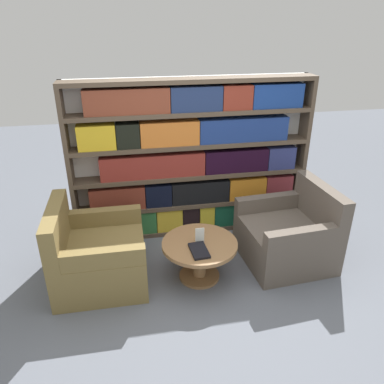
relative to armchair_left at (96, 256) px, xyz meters
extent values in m
plane|color=slate|center=(1.16, -0.39, -0.30)|extent=(14.00, 14.00, 0.00)
cube|color=silver|center=(1.16, 0.99, 0.66)|extent=(2.90, 0.05, 1.93)
cube|color=brown|center=(-0.26, 0.87, 0.66)|extent=(0.05, 0.30, 1.93)
cube|color=brown|center=(2.59, 0.87, 0.66)|extent=(0.05, 0.30, 1.93)
cube|color=brown|center=(1.16, 0.87, -0.28)|extent=(2.80, 0.30, 0.05)
cube|color=brown|center=(1.16, 0.87, 0.08)|extent=(2.80, 0.30, 0.05)
cube|color=brown|center=(1.16, 0.87, 0.47)|extent=(2.80, 0.30, 0.05)
cube|color=brown|center=(1.16, 0.87, 0.86)|extent=(2.80, 0.30, 0.05)
cube|color=brown|center=(1.16, 0.87, 1.24)|extent=(2.80, 0.30, 0.05)
cube|color=brown|center=(1.16, 0.87, 1.60)|extent=(2.80, 0.30, 0.05)
cube|color=#31723B|center=(0.43, 0.84, -0.10)|extent=(0.53, 0.20, 0.30)
cube|color=gold|center=(0.87, 0.84, -0.10)|extent=(0.32, 0.20, 0.30)
cube|color=black|center=(1.14, 0.84, -0.10)|extent=(0.21, 0.20, 0.30)
cube|color=gold|center=(1.35, 0.84, -0.10)|extent=(0.19, 0.20, 0.30)
cube|color=#145037|center=(1.94, 0.84, -0.10)|extent=(0.97, 0.20, 0.30)
cube|color=maroon|center=(0.24, 0.84, 0.25)|extent=(0.66, 0.20, 0.28)
cube|color=black|center=(0.74, 0.84, 0.25)|extent=(0.32, 0.20, 0.28)
cube|color=black|center=(1.27, 0.84, 0.25)|extent=(0.72, 0.20, 0.28)
cube|color=orange|center=(1.87, 0.84, 0.25)|extent=(0.48, 0.20, 0.28)
cube|color=maroon|center=(2.30, 0.84, 0.25)|extent=(0.35, 0.20, 0.28)
cube|color=maroon|center=(0.69, 0.84, 0.64)|extent=(1.24, 0.20, 0.28)
cube|color=black|center=(1.71, 0.84, 0.64)|extent=(0.79, 0.20, 0.28)
cube|color=navy|center=(2.29, 0.84, 0.64)|extent=(0.35, 0.20, 0.28)
cube|color=gold|center=(0.08, 0.84, 1.02)|extent=(0.42, 0.20, 0.28)
cube|color=black|center=(0.42, 0.84, 1.02)|extent=(0.26, 0.20, 0.28)
cube|color=orange|center=(0.90, 0.84, 1.02)|extent=(0.68, 0.20, 0.28)
cube|color=navy|center=(1.78, 0.84, 1.02)|extent=(1.07, 0.20, 0.28)
cube|color=brown|center=(0.44, 0.84, 1.41)|extent=(0.93, 0.20, 0.28)
cube|color=navy|center=(1.21, 0.84, 1.41)|extent=(0.58, 0.20, 0.28)
cube|color=maroon|center=(1.68, 0.84, 1.41)|extent=(0.35, 0.20, 0.28)
cube|color=navy|center=(2.17, 0.84, 1.41)|extent=(0.61, 0.20, 0.28)
cube|color=olive|center=(0.04, 0.00, -0.08)|extent=(0.91, 0.92, 0.45)
cube|color=olive|center=(-0.34, 0.00, 0.37)|extent=(0.14, 0.91, 0.44)
cube|color=olive|center=(0.11, -0.40, 0.24)|extent=(0.77, 0.12, 0.18)
cube|color=olive|center=(0.11, 0.40, 0.24)|extent=(0.77, 0.12, 0.18)
cube|color=brown|center=(2.08, 0.00, -0.08)|extent=(0.98, 0.98, 0.45)
cube|color=brown|center=(2.46, 0.03, 0.37)|extent=(0.21, 0.92, 0.44)
cube|color=brown|center=(1.98, 0.39, 0.24)|extent=(0.78, 0.18, 0.18)
cube|color=brown|center=(2.04, -0.40, 0.24)|extent=(0.78, 0.18, 0.18)
cylinder|color=olive|center=(1.06, -0.14, -0.10)|extent=(0.14, 0.14, 0.39)
cylinder|color=olive|center=(1.06, -0.14, -0.29)|extent=(0.43, 0.43, 0.03)
cylinder|color=olive|center=(1.06, -0.14, 0.11)|extent=(0.79, 0.79, 0.04)
cube|color=black|center=(1.06, -0.14, 0.14)|extent=(0.06, 0.06, 0.01)
cube|color=silver|center=(1.06, -0.14, 0.22)|extent=(0.09, 0.01, 0.17)
cube|color=black|center=(1.02, -0.30, 0.15)|extent=(0.18, 0.29, 0.03)
camera|label=1|loc=(0.39, -3.33, 2.26)|focal=35.00mm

